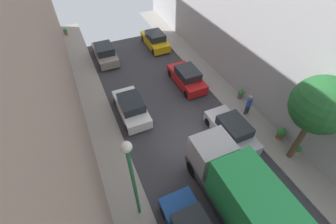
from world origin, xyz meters
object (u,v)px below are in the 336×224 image
parked_car_right_3 (155,40)px  delivery_truck (240,193)px  potted_plant_1 (241,94)px  potted_plant_2 (298,150)px  parked_car_left_2 (131,107)px  parked_car_right_2 (187,77)px  pedestrian (249,104)px  parked_car_left_3 (105,53)px  parked_car_right_1 (232,130)px  potted_plant_4 (65,31)px  potted_plant_5 (281,133)px  street_tree_1 (321,105)px  lamp_post (132,174)px

parked_car_right_3 → delivery_truck: size_ratio=0.64×
potted_plant_1 → potted_plant_2: potted_plant_1 is taller
parked_car_left_2 → parked_car_right_2: (5.40, 1.58, 0.00)m
pedestrian → potted_plant_2: 4.32m
parked_car_left_3 → parked_car_right_1: bearing=-67.7°
parked_car_right_3 → potted_plant_4: bearing=142.5°
parked_car_right_2 → potted_plant_4: 15.88m
potted_plant_5 → street_tree_1: bearing=-107.5°
parked_car_left_2 → parked_car_right_3: bearing=58.3°
potted_plant_4 → lamp_post: bearing=-87.4°
delivery_truck → pedestrian: bearing=47.5°
potted_plant_5 → lamp_post: bearing=-175.3°
parked_car_right_3 → lamp_post: lamp_post is taller
lamp_post → parked_car_right_1: bearing=17.5°
parked_car_right_1 → potted_plant_2: (2.89, -2.92, -0.16)m
potted_plant_5 → pedestrian: bearing=101.3°
potted_plant_2 → potted_plant_4: bearing=116.1°
parked_car_right_3 → lamp_post: size_ratio=0.72×
delivery_truck → street_tree_1: size_ratio=1.12×
potted_plant_5 → parked_car_left_2: bearing=142.6°
street_tree_1 → potted_plant_2: 3.96m
parked_car_left_3 → potted_plant_1: (8.32, -10.21, -0.11)m
pedestrian → parked_car_right_1: bearing=-150.1°
potted_plant_1 → lamp_post: 11.96m
delivery_truck → parked_car_left_2: bearing=106.7°
parked_car_right_3 → pedestrian: bearing=-79.3°
pedestrian → potted_plant_1: bearing=69.4°
parked_car_right_2 → parked_car_right_3: (0.00, 7.16, 0.00)m
parked_car_right_1 → potted_plant_4: size_ratio=6.07×
parked_car_right_3 → potted_plant_1: size_ratio=5.07×
parked_car_right_1 → potted_plant_4: bearing=112.6°
pedestrian → lamp_post: (-9.62, -3.64, 2.87)m
delivery_truck → pedestrian: 7.45m
parked_car_right_2 → pedestrian: (2.32, -5.11, 0.35)m
parked_car_right_3 → potted_plant_1: parked_car_right_3 is taller
parked_car_left_3 → pedestrian: (7.72, -11.81, 0.35)m
parked_car_left_2 → pedestrian: size_ratio=2.44×
parked_car_right_1 → lamp_post: bearing=-162.5°
parked_car_right_1 → potted_plant_1: size_ratio=5.07×
delivery_truck → potted_plant_5: (5.57, 2.68, -1.14)m
potted_plant_4 → parked_car_left_2: bearing=-79.1°
street_tree_1 → potted_plant_2: bearing=-9.4°
parked_car_left_3 → street_tree_1: size_ratio=0.72×
parked_car_right_1 → lamp_post: size_ratio=0.72×
pedestrian → potted_plant_1: 1.77m
parked_car_right_2 → lamp_post: (-7.30, -8.75, 3.22)m
delivery_truck → lamp_post: bearing=158.3°
potted_plant_2 → parked_car_right_1: bearing=134.7°
pedestrian → potted_plant_2: bearing=-82.3°
parked_car_right_2 → delivery_truck: 10.97m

